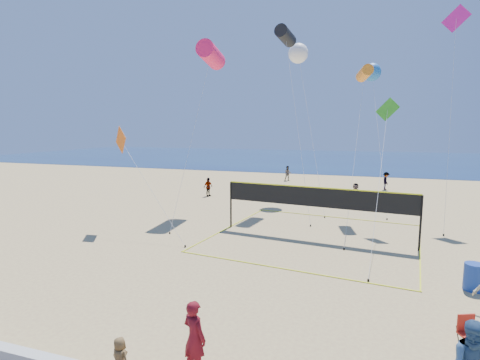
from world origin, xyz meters
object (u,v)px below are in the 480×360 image
(camp_chair, at_px, (468,330))
(volleyball_net, at_px, (316,203))
(woman, at_px, (194,338))
(trash_barrel, at_px, (474,277))

(camp_chair, relative_size, volleyball_net, 0.09)
(woman, height_order, trash_barrel, woman)
(volleyball_net, bearing_deg, trash_barrel, -30.65)
(woman, xyz_separation_m, trash_barrel, (7.34, 7.24, -0.41))
(trash_barrel, height_order, volleyball_net, volleyball_net)
(trash_barrel, bearing_deg, woman, -135.40)
(woman, xyz_separation_m, camp_chair, (6.26, 3.19, -0.41))
(trash_barrel, relative_size, volleyball_net, 0.09)
(woman, height_order, camp_chair, woman)
(camp_chair, relative_size, trash_barrel, 1.00)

